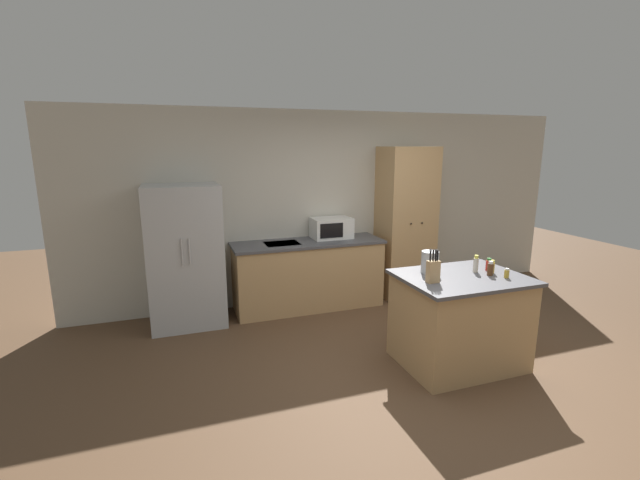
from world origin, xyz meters
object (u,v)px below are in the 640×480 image
(spice_bottle_short_red, at_px, (476,264))
(spice_bottle_green_herb, at_px, (507,273))
(spice_bottle_amber_oil, at_px, (490,269))
(refrigerator, at_px, (185,256))
(pantry_cabinet, at_px, (405,223))
(kettle, at_px, (430,262))
(spice_bottle_tall_dark, at_px, (489,265))
(microwave, at_px, (331,228))
(spice_bottle_pale_salt, at_px, (492,267))
(knife_block, at_px, (433,271))

(spice_bottle_short_red, distance_m, spice_bottle_green_herb, 0.30)
(spice_bottle_amber_oil, relative_size, spice_bottle_green_herb, 1.50)
(refrigerator, distance_m, spice_bottle_green_herb, 3.54)
(pantry_cabinet, xyz_separation_m, kettle, (-0.77, -1.79, -0.04))
(spice_bottle_tall_dark, height_order, spice_bottle_amber_oil, spice_bottle_amber_oil)
(spice_bottle_amber_oil, relative_size, kettle, 0.58)
(pantry_cabinet, distance_m, spice_bottle_tall_dark, 1.93)
(microwave, relative_size, kettle, 2.20)
(spice_bottle_tall_dark, bearing_deg, spice_bottle_short_red, -178.51)
(pantry_cabinet, xyz_separation_m, spice_bottle_amber_oil, (-0.27, -2.06, -0.09))
(microwave, distance_m, spice_bottle_pale_salt, 2.27)
(pantry_cabinet, xyz_separation_m, microwave, (-1.10, 0.08, -0.02))
(refrigerator, distance_m, spice_bottle_tall_dark, 3.40)
(refrigerator, relative_size, spice_bottle_amber_oil, 12.04)
(spice_bottle_tall_dark, distance_m, spice_bottle_amber_oil, 0.17)
(microwave, bearing_deg, knife_block, -85.25)
(refrigerator, bearing_deg, spice_bottle_pale_salt, -34.56)
(spice_bottle_short_red, xyz_separation_m, spice_bottle_green_herb, (0.15, -0.25, -0.04))
(kettle, bearing_deg, spice_bottle_pale_salt, -20.05)
(refrigerator, bearing_deg, pantry_cabinet, 1.15)
(refrigerator, relative_size, microwave, 3.20)
(spice_bottle_amber_oil, bearing_deg, pantry_cabinet, 82.51)
(spice_bottle_short_red, height_order, spice_bottle_amber_oil, spice_bottle_short_red)
(knife_block, distance_m, spice_bottle_amber_oil, 0.65)
(pantry_cabinet, bearing_deg, refrigerator, -178.85)
(spice_bottle_pale_salt, bearing_deg, spice_bottle_green_herb, -84.21)
(spice_bottle_tall_dark, distance_m, spice_bottle_green_herb, 0.26)
(microwave, relative_size, spice_bottle_amber_oil, 3.76)
(knife_block, height_order, spice_bottle_green_herb, knife_block)
(spice_bottle_tall_dark, bearing_deg, spice_bottle_pale_salt, -108.11)
(spice_bottle_green_herb, bearing_deg, pantry_cabinet, 85.26)
(knife_block, bearing_deg, spice_bottle_pale_salt, 4.95)
(knife_block, height_order, spice_bottle_amber_oil, knife_block)
(spice_bottle_tall_dark, xyz_separation_m, spice_bottle_green_herb, (-0.01, -0.26, -0.02))
(spice_bottle_amber_oil, distance_m, spice_bottle_pale_salt, 0.09)
(refrigerator, relative_size, spice_bottle_short_red, 9.82)
(microwave, bearing_deg, pantry_cabinet, -4.15)
(pantry_cabinet, distance_m, spice_bottle_green_herb, 2.19)
(pantry_cabinet, xyz_separation_m, spice_bottle_tall_dark, (-0.17, -1.92, -0.09))
(spice_bottle_green_herb, bearing_deg, spice_bottle_pale_salt, 95.79)
(pantry_cabinet, bearing_deg, spice_bottle_green_herb, -94.74)
(spice_bottle_pale_salt, bearing_deg, kettle, 159.95)
(spice_bottle_amber_oil, height_order, kettle, kettle)
(kettle, bearing_deg, spice_bottle_tall_dark, -11.79)
(refrigerator, relative_size, kettle, 7.04)
(knife_block, relative_size, spice_bottle_amber_oil, 2.22)
(spice_bottle_tall_dark, xyz_separation_m, spice_bottle_amber_oil, (-0.10, -0.14, 0.01))
(microwave, xyz_separation_m, spice_bottle_pale_salt, (0.90, -2.08, -0.07))
(spice_bottle_tall_dark, bearing_deg, knife_block, -168.93)
(spice_bottle_short_red, bearing_deg, pantry_cabinet, 80.19)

